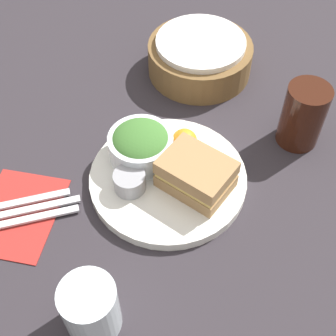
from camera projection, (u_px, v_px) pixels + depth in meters
ground_plane at (168, 182)px, 0.79m from camera, size 4.00×4.00×0.00m
plate at (168, 179)px, 0.78m from camera, size 0.26×0.26×0.02m
sandwich at (196, 174)px, 0.74m from camera, size 0.13×0.12×0.06m
salad_bowl at (141, 144)px, 0.78m from camera, size 0.11×0.11×0.06m
dressing_cup at (130, 181)px, 0.75m from camera, size 0.05×0.05×0.03m
orange_wedge at (184, 141)px, 0.79m from camera, size 0.04×0.04×0.04m
drink_glass at (303, 115)px, 0.80m from camera, size 0.07×0.07×0.12m
bread_basket at (200, 57)px, 0.94m from camera, size 0.21×0.21×0.08m
napkin at (18, 214)px, 0.75m from camera, size 0.12×0.16×0.00m
fork at (18, 221)px, 0.73m from camera, size 0.18×0.10×0.01m
knife at (17, 212)px, 0.74m from camera, size 0.18×0.10×0.01m
spoon at (17, 203)px, 0.75m from camera, size 0.16×0.09×0.01m
water_glass at (91, 308)px, 0.60m from camera, size 0.07×0.07×0.09m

